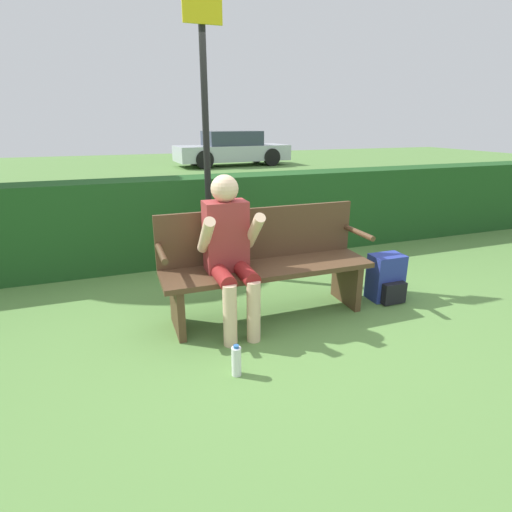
# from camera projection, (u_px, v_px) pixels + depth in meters

# --- Properties ---
(ground_plane) EXTENTS (40.00, 40.00, 0.00)m
(ground_plane) POSITION_uv_depth(u_px,v_px,m) (268.00, 315.00, 3.65)
(ground_plane) COLOR #5B8942
(hedge_back) EXTENTS (12.00, 0.47, 1.05)m
(hedge_back) POSITION_uv_depth(u_px,v_px,m) (217.00, 218.00, 5.06)
(hedge_back) COLOR #1E4C1E
(hedge_back) RESTS_ON ground
(park_bench) EXTENTS (1.87, 0.50, 0.95)m
(park_bench) POSITION_uv_depth(u_px,v_px,m) (265.00, 263.00, 3.56)
(park_bench) COLOR #513823
(park_bench) RESTS_ON ground
(person_seated) EXTENTS (0.49, 0.59, 1.28)m
(person_seated) POSITION_uv_depth(u_px,v_px,m) (229.00, 246.00, 3.26)
(person_seated) COLOR #993333
(person_seated) RESTS_ON ground
(backpack) EXTENTS (0.32, 0.30, 0.46)m
(backpack) POSITION_uv_depth(u_px,v_px,m) (386.00, 278.00, 3.93)
(backpack) COLOR #283893
(backpack) RESTS_ON ground
(water_bottle) EXTENTS (0.07, 0.07, 0.23)m
(water_bottle) POSITION_uv_depth(u_px,v_px,m) (236.00, 361.00, 2.76)
(water_bottle) COLOR white
(water_bottle) RESTS_ON ground
(signpost) EXTENTS (0.39, 0.09, 2.90)m
(signpost) POSITION_uv_depth(u_px,v_px,m) (206.00, 126.00, 4.13)
(signpost) COLOR black
(signpost) RESTS_ON ground
(parked_car) EXTENTS (4.57, 1.96, 1.34)m
(parked_car) POSITION_uv_depth(u_px,v_px,m) (232.00, 149.00, 15.89)
(parked_car) COLOR #B7BCC6
(parked_car) RESTS_ON ground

